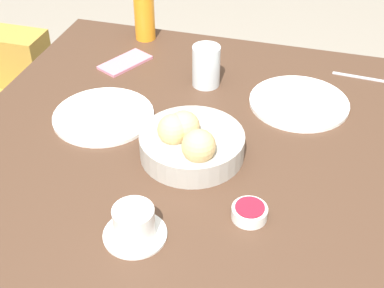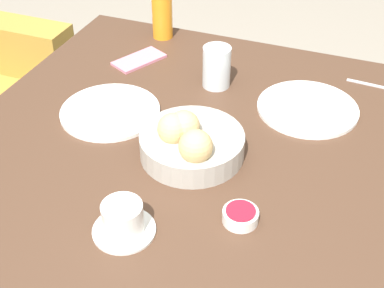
{
  "view_description": "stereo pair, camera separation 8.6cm",
  "coord_description": "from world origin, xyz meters",
  "px_view_note": "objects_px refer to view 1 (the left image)",
  "views": [
    {
      "loc": [
        -0.84,
        -0.29,
        1.5
      ],
      "look_at": [
        0.06,
        -0.04,
        0.77
      ],
      "focal_mm": 50.0,
      "sensor_mm": 36.0,
      "label": 1
    },
    {
      "loc": [
        -0.81,
        -0.38,
        1.5
      ],
      "look_at": [
        0.06,
        -0.04,
        0.77
      ],
      "focal_mm": 50.0,
      "sensor_mm": 36.0,
      "label": 2
    }
  ],
  "objects_px": {
    "jam_bowl_berry": "(250,212)",
    "water_tumbler": "(206,66)",
    "bread_basket": "(190,142)",
    "plate_far_center": "(103,116)",
    "plate_near_right": "(299,102)",
    "fork_silver": "(364,78)",
    "coffee_cup": "(133,224)",
    "juice_glass": "(145,17)",
    "cell_phone": "(125,62)"
  },
  "relations": [
    {
      "from": "coffee_cup",
      "to": "juice_glass",
      "type": "bearing_deg",
      "value": 18.35
    },
    {
      "from": "plate_near_right",
      "to": "plate_far_center",
      "type": "xyz_separation_m",
      "value": [
        -0.19,
        0.46,
        0.0
      ]
    },
    {
      "from": "plate_near_right",
      "to": "coffee_cup",
      "type": "bearing_deg",
      "value": 155.48
    },
    {
      "from": "bread_basket",
      "to": "plate_far_center",
      "type": "height_order",
      "value": "bread_basket"
    },
    {
      "from": "bread_basket",
      "to": "jam_bowl_berry",
      "type": "bearing_deg",
      "value": -132.66
    },
    {
      "from": "jam_bowl_berry",
      "to": "plate_far_center",
      "type": "bearing_deg",
      "value": 59.99
    },
    {
      "from": "bread_basket",
      "to": "cell_phone",
      "type": "xyz_separation_m",
      "value": [
        0.35,
        0.3,
        -0.04
      ]
    },
    {
      "from": "coffee_cup",
      "to": "fork_silver",
      "type": "distance_m",
      "value": 0.82
    },
    {
      "from": "bread_basket",
      "to": "juice_glass",
      "type": "xyz_separation_m",
      "value": [
        0.52,
        0.3,
        0.03
      ]
    },
    {
      "from": "coffee_cup",
      "to": "fork_silver",
      "type": "bearing_deg",
      "value": -29.29
    },
    {
      "from": "fork_silver",
      "to": "plate_far_center",
      "type": "bearing_deg",
      "value": 121.13
    },
    {
      "from": "bread_basket",
      "to": "juice_glass",
      "type": "bearing_deg",
      "value": 29.5
    },
    {
      "from": "jam_bowl_berry",
      "to": "cell_phone",
      "type": "bearing_deg",
      "value": 42.41
    },
    {
      "from": "bread_basket",
      "to": "coffee_cup",
      "type": "height_order",
      "value": "bread_basket"
    },
    {
      "from": "water_tumbler",
      "to": "plate_far_center",
      "type": "bearing_deg",
      "value": 137.48
    },
    {
      "from": "coffee_cup",
      "to": "jam_bowl_berry",
      "type": "distance_m",
      "value": 0.23
    },
    {
      "from": "plate_near_right",
      "to": "fork_silver",
      "type": "bearing_deg",
      "value": -41.26
    },
    {
      "from": "plate_near_right",
      "to": "juice_glass",
      "type": "relative_size",
      "value": 1.82
    },
    {
      "from": "bread_basket",
      "to": "water_tumbler",
      "type": "xyz_separation_m",
      "value": [
        0.31,
        0.05,
        0.02
      ]
    },
    {
      "from": "plate_far_center",
      "to": "water_tumbler",
      "type": "distance_m",
      "value": 0.31
    },
    {
      "from": "bread_basket",
      "to": "fork_silver",
      "type": "xyz_separation_m",
      "value": [
        0.46,
        -0.36,
        -0.04
      ]
    },
    {
      "from": "bread_basket",
      "to": "fork_silver",
      "type": "height_order",
      "value": "bread_basket"
    },
    {
      "from": "jam_bowl_berry",
      "to": "water_tumbler",
      "type": "bearing_deg",
      "value": 24.48
    },
    {
      "from": "coffee_cup",
      "to": "jam_bowl_berry",
      "type": "bearing_deg",
      "value": -62.0
    },
    {
      "from": "plate_far_center",
      "to": "jam_bowl_berry",
      "type": "distance_m",
      "value": 0.48
    },
    {
      "from": "plate_far_center",
      "to": "jam_bowl_berry",
      "type": "height_order",
      "value": "jam_bowl_berry"
    },
    {
      "from": "plate_far_center",
      "to": "jam_bowl_berry",
      "type": "bearing_deg",
      "value": -120.01
    },
    {
      "from": "bread_basket",
      "to": "plate_near_right",
      "type": "xyz_separation_m",
      "value": [
        0.28,
        -0.21,
        -0.04
      ]
    },
    {
      "from": "plate_far_center",
      "to": "cell_phone",
      "type": "distance_m",
      "value": 0.27
    },
    {
      "from": "bread_basket",
      "to": "plate_far_center",
      "type": "xyz_separation_m",
      "value": [
        0.09,
        0.25,
        -0.04
      ]
    },
    {
      "from": "bread_basket",
      "to": "cell_phone",
      "type": "relative_size",
      "value": 1.4
    },
    {
      "from": "water_tumbler",
      "to": "coffee_cup",
      "type": "distance_m",
      "value": 0.57
    },
    {
      "from": "water_tumbler",
      "to": "fork_silver",
      "type": "relative_size",
      "value": 0.66
    },
    {
      "from": "cell_phone",
      "to": "bread_basket",
      "type": "bearing_deg",
      "value": -139.96
    },
    {
      "from": "water_tumbler",
      "to": "jam_bowl_berry",
      "type": "height_order",
      "value": "water_tumbler"
    },
    {
      "from": "bread_basket",
      "to": "jam_bowl_berry",
      "type": "height_order",
      "value": "bread_basket"
    },
    {
      "from": "plate_near_right",
      "to": "fork_silver",
      "type": "relative_size",
      "value": 1.49
    },
    {
      "from": "fork_silver",
      "to": "bread_basket",
      "type": "bearing_deg",
      "value": 141.49
    },
    {
      "from": "plate_far_center",
      "to": "juice_glass",
      "type": "distance_m",
      "value": 0.44
    },
    {
      "from": "bread_basket",
      "to": "water_tumbler",
      "type": "height_order",
      "value": "bread_basket"
    },
    {
      "from": "water_tumbler",
      "to": "cell_phone",
      "type": "xyz_separation_m",
      "value": [
        0.04,
        0.25,
        -0.05
      ]
    },
    {
      "from": "water_tumbler",
      "to": "coffee_cup",
      "type": "height_order",
      "value": "water_tumbler"
    },
    {
      "from": "bread_basket",
      "to": "juice_glass",
      "type": "distance_m",
      "value": 0.6
    },
    {
      "from": "bread_basket",
      "to": "water_tumbler",
      "type": "distance_m",
      "value": 0.31
    },
    {
      "from": "cell_phone",
      "to": "water_tumbler",
      "type": "bearing_deg",
      "value": -100.04
    },
    {
      "from": "fork_silver",
      "to": "cell_phone",
      "type": "distance_m",
      "value": 0.67
    },
    {
      "from": "plate_near_right",
      "to": "coffee_cup",
      "type": "height_order",
      "value": "coffee_cup"
    },
    {
      "from": "jam_bowl_berry",
      "to": "fork_silver",
      "type": "relative_size",
      "value": 0.42
    },
    {
      "from": "juice_glass",
      "to": "plate_far_center",
      "type": "bearing_deg",
      "value": -173.91
    },
    {
      "from": "cell_phone",
      "to": "coffee_cup",
      "type": "bearing_deg",
      "value": -156.92
    }
  ]
}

